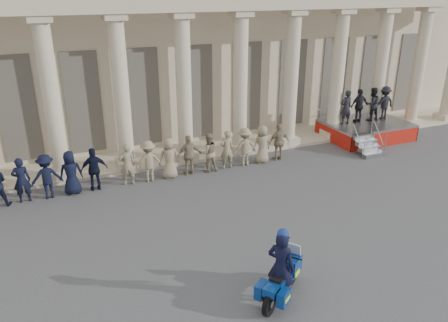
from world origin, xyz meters
TOP-DOWN VIEW (x-y plane):
  - ground at (0.00, 0.00)m, footprint 90.00×90.00m
  - building at (-0.00, 14.74)m, footprint 40.00×12.50m
  - officer_rank at (-5.15, 6.52)m, footprint 21.49×0.64m
  - reviewing_stand at (10.85, 7.42)m, footprint 4.11×3.98m
  - motorcycle at (0.53, -1.67)m, footprint 1.66×1.38m
  - rider at (0.45, -1.74)m, footprint 0.79×0.84m

SIDE VIEW (x-z plane):
  - ground at x=0.00m, z-range 0.00..0.00m
  - motorcycle at x=0.53m, z-range -0.08..1.17m
  - officer_rank at x=-5.15m, z-range 0.00..1.68m
  - rider at x=0.45m, z-range -0.01..2.00m
  - reviewing_stand at x=10.85m, z-range 0.05..2.57m
  - building at x=0.00m, z-range 0.02..9.02m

